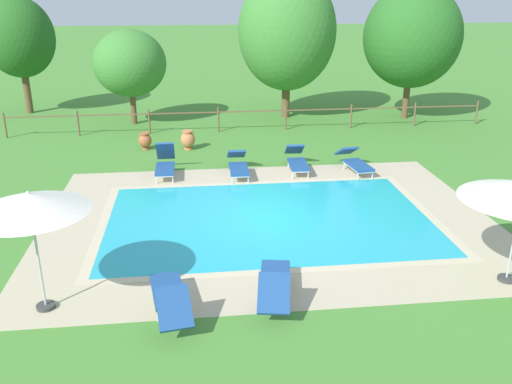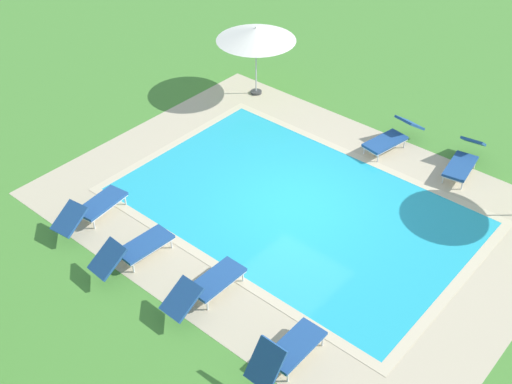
% 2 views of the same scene
% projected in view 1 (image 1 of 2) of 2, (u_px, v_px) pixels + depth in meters
% --- Properties ---
extents(ground_plane, '(160.00, 160.00, 0.00)m').
position_uv_depth(ground_plane, '(269.00, 219.00, 14.45)').
color(ground_plane, '#478433').
extents(pool_deck_paving, '(11.87, 8.86, 0.01)m').
position_uv_depth(pool_deck_paving, '(269.00, 219.00, 14.45)').
color(pool_deck_paving, '#BCAD8E').
rests_on(pool_deck_paving, ground).
extents(swimming_pool_water, '(8.51, 5.49, 0.01)m').
position_uv_depth(swimming_pool_water, '(269.00, 219.00, 14.45)').
color(swimming_pool_water, '#23A8C1').
rests_on(swimming_pool_water, ground).
extents(pool_coping_rim, '(8.99, 5.97, 0.01)m').
position_uv_depth(pool_coping_rim, '(269.00, 219.00, 14.45)').
color(pool_coping_rim, beige).
rests_on(pool_coping_rim, ground).
extents(sun_lounger_north_near_steps, '(0.70, 2.05, 0.81)m').
position_uv_depth(sun_lounger_north_near_steps, '(297.00, 160.00, 18.15)').
color(sun_lounger_north_near_steps, navy).
rests_on(sun_lounger_north_near_steps, ground).
extents(sun_lounger_north_mid, '(0.91, 2.09, 0.81)m').
position_uv_depth(sun_lounger_north_mid, '(170.00, 296.00, 10.18)').
color(sun_lounger_north_mid, navy).
rests_on(sun_lounger_north_mid, ground).
extents(sun_lounger_north_far, '(0.86, 2.11, 0.75)m').
position_uv_depth(sun_lounger_north_far, '(355.00, 161.00, 18.06)').
color(sun_lounger_north_far, navy).
rests_on(sun_lounger_north_far, ground).
extents(sun_lounger_north_end, '(0.94, 2.10, 0.80)m').
position_uv_depth(sun_lounger_north_end, '(275.00, 282.00, 10.66)').
color(sun_lounger_north_end, navy).
rests_on(sun_lounger_north_end, ground).
extents(sun_lounger_south_near_corner, '(0.61, 1.84, 1.00)m').
position_uv_depth(sun_lounger_south_near_corner, '(165.00, 164.00, 17.68)').
color(sun_lounger_south_near_corner, navy).
rests_on(sun_lounger_south_near_corner, ground).
extents(sun_lounger_south_mid, '(0.62, 2.05, 0.76)m').
position_uv_depth(sun_lounger_south_mid, '(238.00, 165.00, 17.69)').
color(sun_lounger_south_mid, navy).
rests_on(sun_lounger_south_mid, ground).
extents(patio_umbrella_open_by_bench, '(2.17, 2.17, 2.43)m').
position_uv_depth(patio_umbrella_open_by_bench, '(29.00, 203.00, 9.67)').
color(patio_umbrella_open_by_bench, '#383838').
rests_on(patio_umbrella_open_by_bench, ground).
extents(terracotta_urn_near_fence, '(0.50, 0.50, 0.65)m').
position_uv_depth(terracotta_urn_near_fence, '(145.00, 140.00, 20.52)').
color(terracotta_urn_near_fence, '#A85B38').
rests_on(terracotta_urn_near_fence, ground).
extents(terracotta_urn_by_tree, '(0.55, 0.55, 0.75)m').
position_uv_depth(terracotta_urn_by_tree, '(188.00, 139.00, 20.50)').
color(terracotta_urn_by_tree, '#C67547').
rests_on(terracotta_urn_by_tree, ground).
extents(perimeter_fence, '(20.46, 0.08, 1.05)m').
position_uv_depth(perimeter_fence, '(252.00, 115.00, 23.11)').
color(perimeter_fence, brown).
rests_on(perimeter_fence, ground).
extents(tree_far_west, '(4.39, 4.39, 6.03)m').
position_uv_depth(tree_far_west, '(412.00, 37.00, 24.33)').
color(tree_far_west, brown).
rests_on(tree_far_west, ground).
extents(tree_west_mid, '(3.27, 3.27, 5.48)m').
position_uv_depth(tree_west_mid, '(19.00, 38.00, 25.38)').
color(tree_west_mid, brown).
rests_on(tree_west_mid, ground).
extents(tree_centre, '(4.45, 4.45, 6.60)m').
position_uv_depth(tree_centre, '(287.00, 32.00, 24.44)').
color(tree_centre, brown).
rests_on(tree_centre, ground).
extents(tree_east_mid, '(3.18, 3.18, 4.15)m').
position_uv_depth(tree_east_mid, '(130.00, 63.00, 23.61)').
color(tree_east_mid, brown).
rests_on(tree_east_mid, ground).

